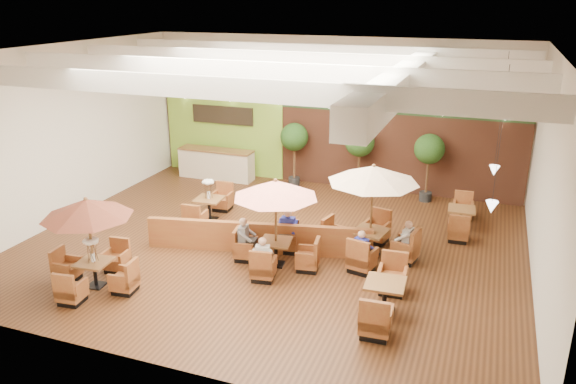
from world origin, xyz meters
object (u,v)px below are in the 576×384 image
at_px(table_4, 384,298).
at_px(service_counter, 216,164).
at_px(table_2, 372,194).
at_px(diner_1, 287,227).
at_px(table_0, 89,226).
at_px(topiary_2, 429,152).
at_px(diner_3, 362,246).
at_px(diner_4, 406,237).
at_px(topiary_0, 294,139).
at_px(diner_0, 263,254).
at_px(booth_divider, 258,238).
at_px(topiary_1, 360,145).
at_px(table_3, 209,205).
at_px(table_1, 276,206).
at_px(table_5, 461,219).
at_px(diner_2, 245,235).

bearing_deg(table_4, service_counter, 133.95).
xyz_separation_m(table_2, diner_1, (-2.24, -0.51, -1.06)).
bearing_deg(table_0, table_4, 4.50).
distance_m(table_4, diner_1, 3.94).
xyz_separation_m(service_counter, table_2, (7.20, -4.85, 1.23)).
bearing_deg(diner_1, topiary_2, -124.72).
height_order(diner_3, diner_4, diner_4).
xyz_separation_m(table_0, topiary_0, (2.00, 9.09, 0.19)).
height_order(table_2, diner_4, table_2).
xyz_separation_m(diner_0, diner_1, (0.00, 1.78, 0.02)).
distance_m(booth_divider, topiary_1, 6.22).
relative_size(booth_divider, table_2, 2.35).
bearing_deg(topiary_2, diner_1, -119.36).
xyz_separation_m(table_3, diner_0, (3.18, -3.14, 0.24)).
distance_m(table_3, table_4, 7.34).
distance_m(booth_divider, table_2, 3.39).
xyz_separation_m(service_counter, table_1, (4.96, -6.25, 1.10)).
bearing_deg(topiary_1, table_4, -72.37).
bearing_deg(diner_4, table_5, -11.28).
relative_size(table_3, topiary_2, 1.04).
bearing_deg(table_4, diner_0, 168.13).
distance_m(table_0, diner_2, 4.01).
bearing_deg(booth_divider, diner_1, 11.48).
bearing_deg(diner_1, topiary_1, -102.49).
height_order(topiary_0, diner_2, topiary_0).
bearing_deg(table_5, table_0, -143.31).
xyz_separation_m(table_0, topiary_1, (4.48, 9.09, 0.21)).
bearing_deg(diner_0, table_5, 34.44).
height_order(table_2, topiary_2, table_2).
height_order(table_5, topiary_1, topiary_1).
bearing_deg(topiary_2, diner_4, -89.00).
distance_m(table_0, topiary_2, 11.42).
relative_size(table_1, diner_1, 3.09).
height_order(booth_divider, table_0, table_0).
bearing_deg(diner_0, diner_2, 120.74).
height_order(diner_2, diner_4, diner_2).
bearing_deg(table_0, table_5, 34.02).
relative_size(table_5, diner_4, 3.26).
bearing_deg(table_4, table_5, 74.26).
xyz_separation_m(table_4, topiary_2, (-0.06, 7.85, 1.42)).
xyz_separation_m(topiary_1, diner_0, (-0.70, -7.34, -1.09)).
distance_m(service_counter, table_2, 8.77).
bearing_deg(diner_3, table_4, -40.97).
height_order(table_1, table_5, table_1).
height_order(table_4, topiary_0, topiary_0).
bearing_deg(diner_3, table_5, 80.82).
xyz_separation_m(table_3, diner_3, (5.42, -1.83, 0.23)).
height_order(diner_0, diner_2, diner_2).
bearing_deg(table_0, topiary_0, 71.97).
bearing_deg(diner_4, service_counter, 72.16).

